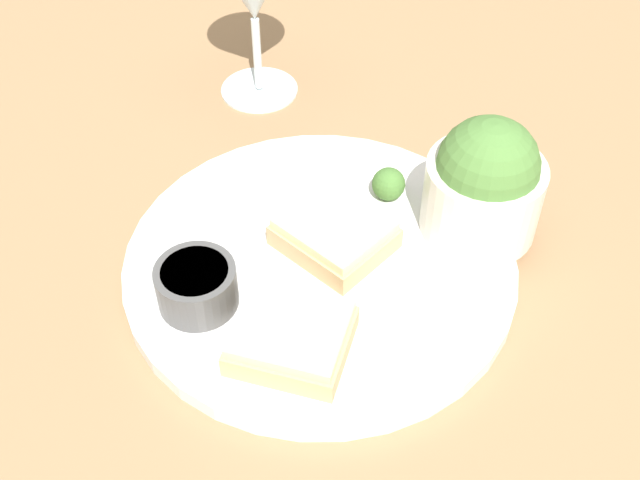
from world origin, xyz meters
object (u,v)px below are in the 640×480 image
at_px(salad_bowl, 485,183).
at_px(cheese_toast_far, 291,338).
at_px(sauce_ramekin, 196,284).
at_px(cheese_toast_near, 330,231).

distance_m(salad_bowl, cheese_toast_far, 0.19).
xyz_separation_m(salad_bowl, sauce_ramekin, (-0.12, -0.19, -0.03)).
xyz_separation_m(sauce_ramekin, cheese_toast_near, (0.04, 0.11, -0.01)).
relative_size(salad_bowl, cheese_toast_near, 1.20).
height_order(salad_bowl, sauce_ramekin, salad_bowl).
xyz_separation_m(sauce_ramekin, cheese_toast_far, (0.08, 0.01, -0.01)).
bearing_deg(salad_bowl, sauce_ramekin, -121.08).
bearing_deg(salad_bowl, cheese_toast_far, -101.32).
xyz_separation_m(salad_bowl, cheese_toast_near, (-0.08, -0.09, -0.03)).
bearing_deg(cheese_toast_far, salad_bowl, 78.68).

